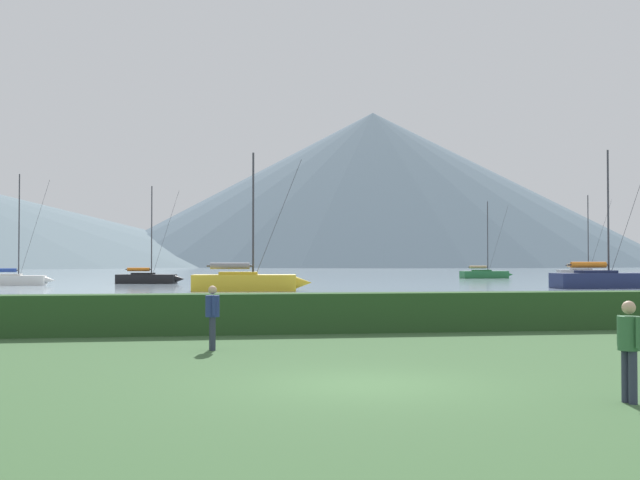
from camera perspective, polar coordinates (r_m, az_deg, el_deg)
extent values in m
plane|color=#385B33|center=(15.51, 3.13, -9.95)|extent=(1000.00, 1000.00, 0.00)
cube|color=#8499A8|center=(152.04, -7.90, -2.24)|extent=(320.00, 246.00, 0.00)
cube|color=#284C23|center=(26.24, -1.99, -5.06)|extent=(80.00, 1.20, 1.25)
cube|color=#236B38|center=(105.87, 11.26, -2.36)|extent=(5.83, 2.01, 0.92)
cone|color=#236B38|center=(107.06, 12.93, -2.34)|extent=(1.00, 0.78, 0.78)
cube|color=#206032|center=(105.75, 11.09, -2.18)|extent=(2.17, 1.40, 0.58)
cylinder|color=#333338|center=(106.06, 11.50, 0.15)|extent=(0.12, 0.12, 9.18)
cylinder|color=#333338|center=(105.58, 10.84, -1.84)|extent=(2.62, 0.11, 0.10)
cylinder|color=tan|center=(105.58, 10.84, -1.84)|extent=(2.23, 0.37, 0.37)
cylinder|color=#333338|center=(106.54, 12.19, 0.02)|extent=(2.77, 0.03, 8.73)
cube|color=navy|center=(71.27, 18.83, -2.67)|extent=(7.87, 2.72, 1.24)
cube|color=#1B2449|center=(71.05, 18.51, -2.31)|extent=(2.93, 1.90, 0.79)
cylinder|color=#333338|center=(71.67, 19.27, 1.65)|extent=(0.16, 0.16, 10.67)
cylinder|color=#333338|center=(70.75, 18.04, -1.64)|extent=(3.54, 0.15, 0.13)
cylinder|color=orange|center=(70.75, 18.04, -1.64)|extent=(3.01, 0.50, 0.49)
cylinder|color=#333338|center=(72.56, 20.56, 1.42)|extent=(3.74, 0.04, 10.14)
cube|color=white|center=(80.15, -20.43, -2.63)|extent=(5.65, 1.94, 0.89)
cone|color=white|center=(79.58, -18.14, -2.66)|extent=(0.97, 0.76, 0.75)
cube|color=silver|center=(80.21, -20.65, -2.40)|extent=(2.10, 1.36, 0.56)
cylinder|color=#333338|center=(80.09, -20.06, 0.86)|extent=(0.11, 0.11, 9.67)
cylinder|color=#333338|center=(80.29, -20.97, -1.96)|extent=(2.54, 0.10, 0.10)
cylinder|color=#2847A3|center=(80.29, -20.97, -1.96)|extent=(2.16, 0.36, 0.36)
cylinder|color=#333338|center=(79.84, -19.12, 0.68)|extent=(2.69, 0.03, 9.19)
cube|color=gold|center=(61.89, -5.25, -2.96)|extent=(7.89, 3.41, 1.20)
cone|color=gold|center=(61.89, -1.19, -2.96)|extent=(1.41, 1.15, 1.02)
cube|color=gold|center=(61.90, -5.66, -2.55)|extent=(3.02, 2.12, 0.77)
cylinder|color=#333338|center=(61.93, -4.63, 1.58)|extent=(0.15, 0.15, 9.69)
cylinder|color=#333338|center=(61.92, -6.24, -1.79)|extent=(3.44, 0.49, 0.13)
cylinder|color=gray|center=(61.92, -6.24, -1.79)|extent=(2.96, 0.78, 0.48)
cylinder|color=#333338|center=(61.90, -2.96, 1.35)|extent=(3.63, 0.41, 9.22)
cube|color=#9E9EA3|center=(112.31, 17.76, -2.23)|extent=(6.87, 3.39, 1.03)
cone|color=#9E9EA3|center=(113.45, 19.58, -2.21)|extent=(1.27, 1.06, 0.88)
cube|color=gray|center=(112.20, 17.58, -2.04)|extent=(2.68, 1.99, 0.66)
cylinder|color=#333338|center=(112.51, 18.02, 0.38)|extent=(0.13, 0.13, 10.16)
cylinder|color=#333338|center=(112.04, 17.31, -1.69)|extent=(2.93, 0.64, 0.11)
cylinder|color=tan|center=(112.04, 17.31, -1.69)|extent=(2.55, 0.85, 0.41)
cylinder|color=#333338|center=(112.96, 18.77, 0.25)|extent=(3.08, 0.58, 9.66)
cube|color=black|center=(82.50, -11.89, -2.65)|extent=(5.95, 2.96, 0.89)
cone|color=black|center=(81.81, -9.67, -2.67)|extent=(1.10, 0.93, 0.76)
cube|color=black|center=(82.56, -12.11, -2.42)|extent=(2.33, 1.73, 0.57)
cylinder|color=#333338|center=(82.41, -11.54, 0.53)|extent=(0.11, 0.11, 9.06)
cylinder|color=#333338|center=(82.67, -12.42, -1.99)|extent=(2.53, 0.56, 0.10)
cylinder|color=orange|center=(82.67, -12.42, -1.99)|extent=(2.20, 0.75, 0.36)
cylinder|color=#333338|center=(82.11, -10.63, 0.37)|extent=(2.66, 0.52, 8.61)
cylinder|color=#2D3347|center=(14.31, 20.79, -8.87)|extent=(0.14, 0.14, 0.85)
cylinder|color=#2D3347|center=(14.45, 20.35, -8.79)|extent=(0.14, 0.14, 0.85)
cylinder|color=#33663D|center=(14.30, 20.54, -6.05)|extent=(0.36, 0.36, 0.55)
cylinder|color=#33663D|center=(14.11, 21.13, -6.00)|extent=(0.09, 0.09, 0.50)
cylinder|color=#33663D|center=(14.49, 19.98, -5.88)|extent=(0.09, 0.09, 0.50)
sphere|color=tan|center=(14.28, 20.53, -4.39)|extent=(0.22, 0.22, 0.22)
cylinder|color=#2D3347|center=(21.35, -7.40, -6.44)|extent=(0.14, 0.14, 0.85)
cylinder|color=#2D3347|center=(21.53, -7.47, -6.40)|extent=(0.14, 0.14, 0.85)
cylinder|color=navy|center=(21.39, -7.43, -4.55)|extent=(0.36, 0.36, 0.55)
cylinder|color=navy|center=(21.15, -7.34, -4.51)|extent=(0.09, 0.09, 0.50)
cylinder|color=navy|center=(21.63, -7.52, -4.44)|extent=(0.09, 0.09, 0.50)
sphere|color=tan|center=(21.37, -7.43, -3.44)|extent=(0.22, 0.22, 0.22)
cone|color=#4C6070|center=(346.94, 3.68, 3.53)|extent=(238.94, 238.94, 64.09)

